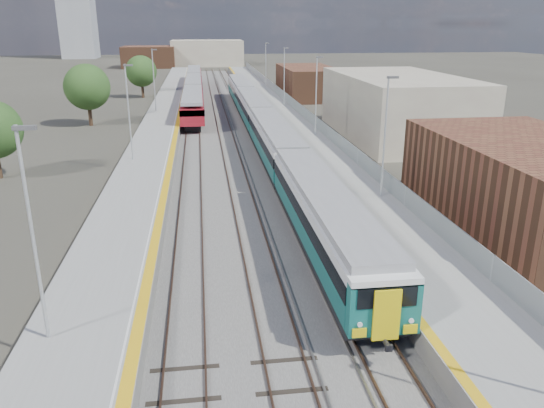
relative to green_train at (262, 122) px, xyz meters
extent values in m
plane|color=#47443A|center=(-1.50, 6.31, -2.07)|extent=(320.00, 320.00, 0.00)
cube|color=#565451|center=(-3.75, 8.81, -2.04)|extent=(10.50, 155.00, 0.06)
cube|color=#4C3323|center=(-0.72, 11.31, -1.96)|extent=(0.07, 160.00, 0.14)
cube|color=#4C3323|center=(0.72, 11.31, -1.96)|extent=(0.07, 160.00, 0.14)
cube|color=#4C3323|center=(-4.22, 11.31, -1.96)|extent=(0.07, 160.00, 0.14)
cube|color=#4C3323|center=(-2.78, 11.31, -1.96)|extent=(0.07, 160.00, 0.14)
cube|color=#4C3323|center=(-7.72, 11.31, -1.96)|extent=(0.07, 160.00, 0.14)
cube|color=#4C3323|center=(-6.28, 11.31, -1.96)|extent=(0.07, 160.00, 0.14)
cube|color=gray|center=(-1.05, 11.31, -1.97)|extent=(0.08, 160.00, 0.10)
cube|color=gray|center=(-2.45, 11.31, -1.97)|extent=(0.08, 160.00, 0.10)
cube|color=slate|center=(3.75, 8.81, -1.57)|extent=(4.70, 155.00, 1.00)
cube|color=gray|center=(3.75, 8.81, -1.06)|extent=(4.70, 155.00, 0.03)
cube|color=gold|center=(1.65, 8.81, -1.04)|extent=(0.40, 155.00, 0.01)
cube|color=gray|center=(5.95, 8.81, -0.47)|extent=(0.06, 155.00, 1.20)
cylinder|color=#9EA0A3|center=(5.10, -21.69, 2.70)|extent=(0.12, 0.12, 7.50)
cube|color=#4C4C4F|center=(5.35, -21.69, 6.35)|extent=(0.70, 0.18, 0.14)
cylinder|color=#9EA0A3|center=(5.10, -1.69, 2.70)|extent=(0.12, 0.12, 7.50)
cube|color=#4C4C4F|center=(5.35, -1.69, 6.35)|extent=(0.70, 0.18, 0.14)
cylinder|color=#9EA0A3|center=(5.10, 18.31, 2.70)|extent=(0.12, 0.12, 7.50)
cube|color=#4C4C4F|center=(5.35, 18.31, 6.35)|extent=(0.70, 0.18, 0.14)
cylinder|color=#9EA0A3|center=(5.10, 38.31, 2.70)|extent=(0.12, 0.12, 7.50)
cube|color=#4C4C4F|center=(5.35, 38.31, 6.35)|extent=(0.70, 0.18, 0.14)
cube|color=slate|center=(-10.55, 8.81, -1.57)|extent=(4.30, 155.00, 1.00)
cube|color=gray|center=(-10.55, 8.81, -1.06)|extent=(4.30, 155.00, 0.03)
cube|color=gold|center=(-8.65, 8.81, -1.04)|extent=(0.45, 155.00, 0.01)
cube|color=silver|center=(-9.00, 8.81, -1.04)|extent=(0.08, 155.00, 0.01)
cylinder|color=#9EA0A3|center=(-11.70, -35.69, 2.70)|extent=(0.12, 0.12, 7.50)
cube|color=#4C4C4F|center=(-11.45, -35.69, 6.35)|extent=(0.70, 0.18, 0.14)
cylinder|color=#9EA0A3|center=(-11.70, -9.69, 2.70)|extent=(0.12, 0.12, 7.50)
cube|color=#4C4C4F|center=(-11.45, -9.69, 6.35)|extent=(0.70, 0.18, 0.14)
cylinder|color=#9EA0A3|center=(-11.70, 16.31, 2.70)|extent=(0.12, 0.12, 7.50)
cube|color=#4C4C4F|center=(-11.45, 16.31, 6.35)|extent=(0.70, 0.18, 0.14)
cube|color=brown|center=(12.50, -25.69, 0.53)|extent=(9.00, 16.00, 5.20)
cube|color=#A09180|center=(14.50, 1.31, 1.13)|extent=(11.00, 22.00, 6.40)
cube|color=brown|center=(11.50, 34.31, 0.33)|extent=(8.00, 18.00, 4.80)
cube|color=#A09180|center=(-3.50, 106.31, 1.43)|extent=(20.00, 14.00, 7.00)
cube|color=brown|center=(-19.50, 101.31, 0.73)|extent=(14.00, 12.00, 5.60)
cube|color=black|center=(0.00, -27.66, -1.25)|extent=(2.52, 18.07, 0.43)
cube|color=#105652|center=(0.00, -27.66, -0.51)|extent=(2.61, 18.07, 1.06)
cube|color=black|center=(0.00, -27.66, 0.32)|extent=(2.67, 18.07, 0.72)
cube|color=silver|center=(0.00, -27.66, 0.90)|extent=(2.61, 18.07, 0.44)
cube|color=gray|center=(0.00, -27.66, 1.29)|extent=(2.32, 18.07, 0.37)
cube|color=black|center=(0.00, -9.08, -1.25)|extent=(2.52, 18.07, 0.43)
cube|color=#105652|center=(0.00, -9.08, -0.51)|extent=(2.61, 18.07, 1.06)
cube|color=black|center=(0.00, -9.08, 0.32)|extent=(2.67, 18.07, 0.72)
cube|color=silver|center=(0.00, -9.08, 0.90)|extent=(2.61, 18.07, 0.44)
cube|color=gray|center=(0.00, -9.08, 1.29)|extent=(2.32, 18.07, 0.37)
cube|color=black|center=(0.00, 9.49, -1.25)|extent=(2.52, 18.07, 0.43)
cube|color=#105652|center=(0.00, 9.49, -0.51)|extent=(2.61, 18.07, 1.06)
cube|color=black|center=(0.00, 9.49, 0.32)|extent=(2.67, 18.07, 0.72)
cube|color=silver|center=(0.00, 9.49, 0.90)|extent=(2.61, 18.07, 0.44)
cube|color=gray|center=(0.00, 9.49, 1.29)|extent=(2.32, 18.07, 0.37)
cube|color=black|center=(0.00, 28.06, -1.25)|extent=(2.52, 18.07, 0.43)
cube|color=#105652|center=(0.00, 28.06, -0.51)|extent=(2.61, 18.07, 1.06)
cube|color=black|center=(0.00, 28.06, 0.32)|extent=(2.67, 18.07, 0.72)
cube|color=silver|center=(0.00, 28.06, 0.90)|extent=(2.61, 18.07, 0.44)
cube|color=gray|center=(0.00, 28.06, 1.29)|extent=(2.32, 18.07, 0.37)
cube|color=#105652|center=(0.00, -36.92, -0.08)|extent=(2.59, 0.56, 1.95)
cube|color=black|center=(0.00, -37.21, 0.48)|extent=(2.13, 0.06, 0.74)
cube|color=#D5BD0D|center=(0.00, -37.27, -0.17)|extent=(0.97, 0.09, 1.95)
cube|color=black|center=(-7.00, 13.27, -1.63)|extent=(1.78, 15.16, 0.62)
cube|color=maroon|center=(-7.00, 13.27, -0.14)|extent=(2.63, 17.84, 1.88)
cube|color=black|center=(-7.00, 13.27, 0.32)|extent=(2.69, 17.84, 0.66)
cube|color=gray|center=(-7.00, 13.27, 1.26)|extent=(2.35, 17.84, 0.38)
cube|color=black|center=(-7.00, 31.60, -1.63)|extent=(1.78, 15.16, 0.62)
cube|color=maroon|center=(-7.00, 31.60, -0.14)|extent=(2.63, 17.84, 1.88)
cube|color=black|center=(-7.00, 31.60, 0.32)|extent=(2.69, 17.84, 0.66)
cube|color=gray|center=(-7.00, 31.60, 1.26)|extent=(2.35, 17.84, 0.38)
cube|color=black|center=(-7.00, 49.94, -1.63)|extent=(1.78, 15.16, 0.62)
cube|color=maroon|center=(-7.00, 49.94, -0.14)|extent=(2.63, 17.84, 1.88)
cube|color=black|center=(-7.00, 49.94, 0.32)|extent=(2.69, 17.84, 0.66)
cube|color=gray|center=(-7.00, 49.94, 1.26)|extent=(2.35, 17.84, 0.38)
cylinder|color=#382619|center=(-19.00, 12.02, -0.82)|extent=(0.44, 0.44, 2.49)
sphere|color=#2A4A1C|center=(-19.00, 12.02, 2.43)|extent=(5.26, 5.26, 5.26)
cylinder|color=#382619|center=(-15.28, 36.72, -0.90)|extent=(0.44, 0.44, 2.34)
sphere|color=#2A4A1C|center=(-15.28, 36.72, 2.15)|extent=(4.93, 4.93, 4.93)
cylinder|color=#382619|center=(22.48, 14.42, -1.10)|extent=(0.44, 0.44, 1.95)
sphere|color=#2A4A1C|center=(22.48, 14.42, 1.45)|extent=(4.11, 4.11, 4.11)
camera|label=1|loc=(-6.07, -52.66, 9.37)|focal=35.00mm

